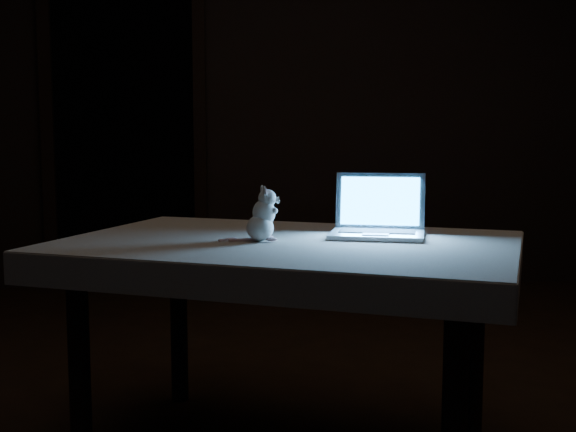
{
  "coord_description": "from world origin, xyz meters",
  "views": [
    {
      "loc": [
        -0.31,
        -2.3,
        1.0
      ],
      "look_at": [
        -0.18,
        -0.07,
        0.76
      ],
      "focal_mm": 45.0,
      "sensor_mm": 36.0,
      "label": 1
    }
  ],
  "objects": [
    {
      "name": "back_wall",
      "position": [
        0.0,
        2.5,
        1.3
      ],
      "size": [
        4.5,
        0.04,
        2.6
      ],
      "primitive_type": "cube",
      "color": "black",
      "rests_on": "ground"
    },
    {
      "name": "doorway",
      "position": [
        -1.1,
        2.5,
        1.06
      ],
      "size": [
        1.06,
        0.36,
        2.13
      ],
      "primitive_type": null,
      "color": "black",
      "rests_on": "back_wall"
    },
    {
      "name": "plush_mouse",
      "position": [
        -0.27,
        -0.13,
        0.77
      ],
      "size": [
        0.15,
        0.15,
        0.17
      ],
      "primitive_type": null,
      "rotation": [
        0.0,
        0.0,
        -0.29
      ],
      "color": "silver",
      "rests_on": "tablecloth"
    },
    {
      "name": "table",
      "position": [
        -0.18,
        -0.11,
        0.34
      ],
      "size": [
        1.48,
        1.23,
        0.68
      ],
      "primitive_type": null,
      "rotation": [
        0.0,
        0.0,
        -0.38
      ],
      "color": "black",
      "rests_on": "floor"
    },
    {
      "name": "tablecloth",
      "position": [
        -0.18,
        -0.08,
        0.64
      ],
      "size": [
        1.53,
        1.2,
        0.09
      ],
      "primitive_type": null,
      "rotation": [
        0.0,
        0.0,
        -0.24
      ],
      "color": "beige",
      "rests_on": "table"
    },
    {
      "name": "laptop",
      "position": [
        0.1,
        -0.07,
        0.78
      ],
      "size": [
        0.35,
        0.32,
        0.2
      ],
      "primitive_type": null,
      "rotation": [
        0.0,
        0.0,
        -0.25
      ],
      "color": "#B0B0B5",
      "rests_on": "tablecloth"
    }
  ]
}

